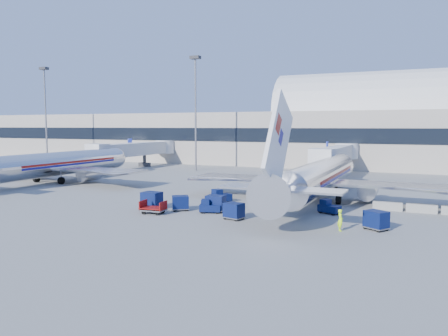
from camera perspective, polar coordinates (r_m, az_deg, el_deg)
The scene contains 20 objects.
ground at distance 52.19m, azimuth 0.23°, elevation -4.36°, with size 260.00×260.00×0.00m, color gray.
terminal at distance 108.56m, azimuth 5.79°, elevation 4.74°, with size 170.00×28.15×21.00m.
airliner_main at distance 52.94m, azimuth 12.19°, elevation -1.14°, with size 32.00×37.26×12.07m.
airliner_mid at distance 74.11m, azimuth -21.43°, elevation 0.47°, with size 32.00×37.26×12.07m.
jetbridge_near at distance 79.04m, azimuth 14.55°, elevation 1.70°, with size 4.40×27.50×6.25m.
jetbridge_mid at distance 95.60m, azimuth -11.11°, elevation 2.41°, with size 4.40×27.50×6.25m.
mast_far_west at distance 111.87m, azimuth -22.32°, elevation 8.10°, with size 2.00×1.20×22.60m.
mast_west at distance 87.37m, azimuth -3.74°, elevation 9.34°, with size 2.00×1.20×22.60m.
barrier_near at distance 49.75m, azimuth 20.59°, elevation -4.68°, with size 3.00×0.55×0.90m, color #9E9E96.
barrier_mid at distance 49.65m, azimuth 24.40°, elevation -4.84°, with size 3.00×0.55×0.90m, color #9E9E96.
tug_lead at distance 45.24m, azimuth -1.93°, elevation -5.07°, with size 2.41×1.76×1.42m.
tug_right at distance 46.11m, azimuth 13.52°, elevation -5.00°, with size 2.47×1.90×1.44m.
tug_left at distance 51.19m, azimuth -0.50°, elevation -3.73°, with size 2.34×2.74×1.60m.
cart_train_a at distance 45.69m, azimuth -1.10°, elevation -4.60°, with size 2.08×1.66×1.74m.
cart_train_b at distance 46.62m, azimuth -5.71°, elevation -4.54°, with size 2.24×2.12×1.57m.
cart_train_c at distance 47.95m, azimuth -9.41°, elevation -4.13°, with size 2.13×1.65×1.84m.
cart_solo_near at distance 42.06m, azimuth 1.30°, elevation -5.59°, with size 2.09×1.78×1.60m.
cart_solo_far at distance 40.09m, azimuth 19.27°, elevation -6.41°, with size 2.37×2.24×1.66m.
cart_open_red at distance 45.42m, azimuth -9.19°, elevation -5.32°, with size 2.58×1.93×0.65m.
ramp_worker at distance 38.80m, azimuth 14.95°, elevation -6.59°, with size 0.69×0.45×1.88m, color #BAFD1A.
Camera 1 is at (21.02, -46.92, 8.96)m, focal length 35.00 mm.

